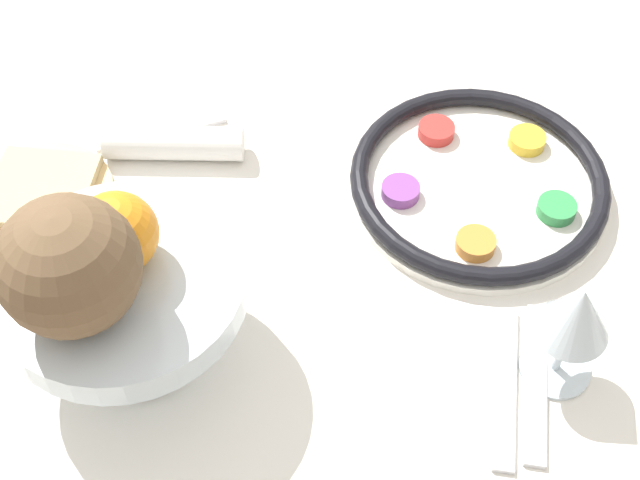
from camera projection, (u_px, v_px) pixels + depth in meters
dining_table at (298, 413)px, 1.23m from camera, size 1.38×0.97×0.74m
seder_plate at (479, 182)px, 0.98m from camera, size 0.28×0.28×0.03m
wine_glass at (576, 316)px, 0.78m from camera, size 0.07×0.07×0.13m
fruit_stand at (124, 291)px, 0.79m from camera, size 0.22×0.22×0.12m
orange_fruit at (116, 233)px, 0.75m from camera, size 0.07×0.07×0.07m
coconut at (68, 266)px, 0.70m from camera, size 0.12×0.12×0.12m
bread_plate at (42, 193)px, 0.98m from camera, size 0.16×0.16×0.02m
napkin_roll at (174, 143)px, 1.01m from camera, size 0.16×0.07×0.04m
fork_left at (536, 382)px, 0.84m from camera, size 0.07×0.17×0.01m
fork_right at (505, 386)px, 0.83m from camera, size 0.07×0.17×0.01m
spoon at (161, 131)px, 1.04m from camera, size 0.16×0.05×0.01m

